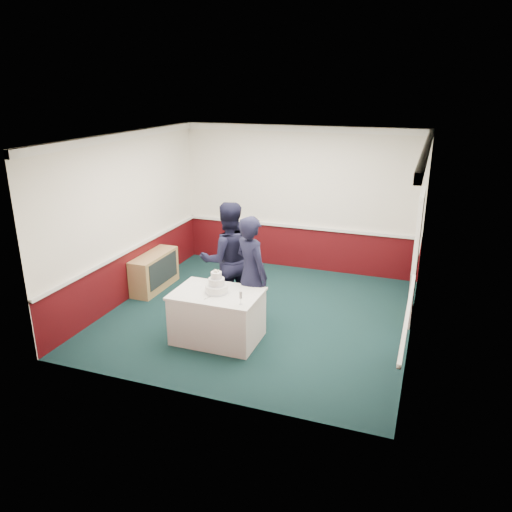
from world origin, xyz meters
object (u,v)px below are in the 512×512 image
(sideboard, at_px, (155,271))
(person_woman, at_px, (251,274))
(cake_table, at_px, (217,316))
(wedding_cake, at_px, (217,286))
(champagne_flute, at_px, (241,296))
(cake_knife, at_px, (209,297))
(person_man, at_px, (228,259))

(sideboard, height_order, person_woman, person_woman)
(cake_table, bearing_deg, wedding_cake, 90.00)
(sideboard, height_order, champagne_flute, champagne_flute)
(cake_table, xyz_separation_m, person_woman, (0.35, 0.55, 0.54))
(person_woman, bearing_deg, cake_knife, 96.47)
(cake_knife, bearing_deg, person_woman, 83.54)
(cake_knife, xyz_separation_m, person_woman, (0.38, 0.75, 0.15))
(sideboard, distance_m, champagne_flute, 3.08)
(person_woman, bearing_deg, sideboard, 12.33)
(wedding_cake, bearing_deg, sideboard, 143.66)
(sideboard, height_order, wedding_cake, wedding_cake)
(wedding_cake, xyz_separation_m, champagne_flute, (0.50, -0.28, 0.03))
(cake_table, height_order, person_man, person_man)
(wedding_cake, bearing_deg, person_man, 102.22)
(wedding_cake, distance_m, cake_knife, 0.23)
(sideboard, relative_size, champagne_flute, 5.85)
(wedding_cake, relative_size, person_man, 0.18)
(person_woman, bearing_deg, champagne_flute, 133.56)
(cake_knife, bearing_deg, wedding_cake, 102.07)
(cake_table, relative_size, champagne_flute, 6.44)
(cake_table, distance_m, person_man, 1.12)
(wedding_cake, relative_size, cake_knife, 1.65)
(person_man, xyz_separation_m, person_woman, (0.55, -0.38, -0.04))
(wedding_cake, xyz_separation_m, person_woman, (0.35, 0.55, 0.04))
(cake_knife, bearing_deg, cake_table, 102.07)
(champagne_flute, bearing_deg, sideboard, 145.00)
(champagne_flute, height_order, person_man, person_man)
(champagne_flute, bearing_deg, person_woman, 100.04)
(cake_table, distance_m, cake_knife, 0.44)
(cake_knife, xyz_separation_m, person_man, (-0.17, 1.13, 0.19))
(cake_table, relative_size, wedding_cake, 3.63)
(cake_knife, relative_size, person_man, 0.11)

